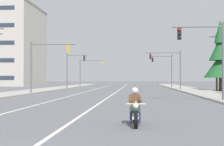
% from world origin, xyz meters
% --- Properties ---
extents(lane_stripe_center, '(0.16, 100.00, 0.01)m').
position_xyz_m(lane_stripe_center, '(0.21, 45.00, 0.00)').
color(lane_stripe_center, beige).
rests_on(lane_stripe_center, ground).
extents(lane_stripe_left, '(0.16, 100.00, 0.01)m').
position_xyz_m(lane_stripe_left, '(-3.90, 45.00, 0.00)').
color(lane_stripe_left, beige).
rests_on(lane_stripe_left, ground).
extents(sidewalk_kerb_right, '(4.40, 110.00, 0.14)m').
position_xyz_m(sidewalk_kerb_right, '(11.12, 40.00, 0.07)').
color(sidewalk_kerb_right, '#9E998E').
rests_on(sidewalk_kerb_right, ground).
extents(sidewalk_kerb_left, '(4.40, 110.00, 0.14)m').
position_xyz_m(sidewalk_kerb_left, '(-11.12, 40.00, 0.07)').
color(sidewalk_kerb_left, '#9E998E').
rests_on(sidewalk_kerb_left, ground).
extents(motorcycle_with_rider, '(0.70, 2.19, 1.46)m').
position_xyz_m(motorcycle_with_rider, '(2.85, 6.80, 0.59)').
color(motorcycle_with_rider, black).
rests_on(motorcycle_with_rider, ground).
extents(traffic_signal_near_right, '(4.04, 0.37, 6.20)m').
position_xyz_m(traffic_signal_near_right, '(8.50, 20.67, 4.04)').
color(traffic_signal_near_right, '#56565B').
rests_on(traffic_signal_near_right, ground).
extents(traffic_signal_near_left, '(5.36, 0.48, 6.20)m').
position_xyz_m(traffic_signal_near_left, '(-8.08, 33.48, 4.13)').
color(traffic_signal_near_left, '#56565B').
rests_on(traffic_signal_near_left, ground).
extents(traffic_signal_mid_right, '(5.57, 0.47, 6.20)m').
position_xyz_m(traffic_signal_mid_right, '(8.14, 47.76, 4.14)').
color(traffic_signal_mid_right, '#56565B').
rests_on(traffic_signal_mid_right, ground).
extents(traffic_signal_mid_left, '(3.70, 0.42, 6.20)m').
position_xyz_m(traffic_signal_mid_left, '(-8.24, 52.54, 4.02)').
color(traffic_signal_mid_left, '#56565B').
rests_on(traffic_signal_mid_left, ground).
extents(traffic_signal_far_right, '(4.21, 0.37, 6.20)m').
position_xyz_m(traffic_signal_far_right, '(8.17, 56.82, 4.06)').
color(traffic_signal_far_right, '#56565B').
rests_on(traffic_signal_far_right, ground).
extents(traffic_signal_far_left, '(5.83, 0.68, 6.20)m').
position_xyz_m(traffic_signal_far_left, '(-8.05, 69.71, 4.16)').
color(traffic_signal_far_left, '#56565B').
rests_on(traffic_signal_far_left, ground).
extents(utility_pole_right_far, '(2.12, 0.26, 8.32)m').
position_xyz_m(utility_pole_right_far, '(14.68, 44.82, 4.36)').
color(utility_pole_right_far, brown).
rests_on(utility_pole_right_far, ground).
extents(conifer_tree_right_verge_far, '(4.64, 4.64, 10.21)m').
position_xyz_m(conifer_tree_right_verge_far, '(14.87, 43.46, 4.68)').
color(conifer_tree_right_verge_far, '#423023').
rests_on(conifer_tree_right_verge_far, ground).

